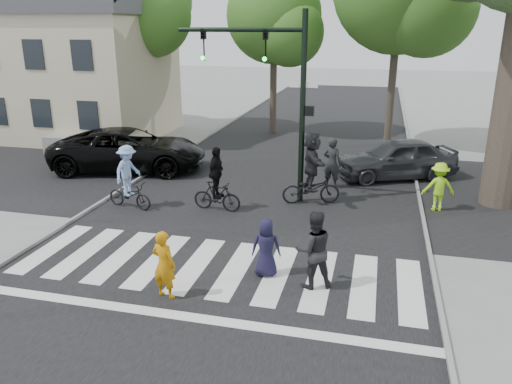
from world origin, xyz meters
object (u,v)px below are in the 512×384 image
traffic_signal (276,81)px  pedestrian_adult (313,249)px  pedestrian_child (266,248)px  car_suv (129,150)px  cyclist_right (312,172)px  cyclist_left (129,181)px  cyclist_mid (217,185)px  car_grey (396,158)px  pedestrian_woman (164,265)px

traffic_signal → pedestrian_adult: traffic_signal is taller
traffic_signal → pedestrian_child: bearing=-80.3°
car_suv → cyclist_right: bearing=-118.4°
pedestrian_adult → cyclist_left: bearing=-53.0°
cyclist_mid → car_grey: (5.46, 4.97, -0.07)m
car_suv → pedestrian_child: bearing=-147.8°
cyclist_left → cyclist_mid: 2.79m
cyclist_right → traffic_signal: bearing=175.0°
car_suv → pedestrian_adult: bearing=-144.7°
traffic_signal → cyclist_right: bearing=-5.0°
cyclist_mid → cyclist_left: bearing=-170.8°
car_grey → pedestrian_woman: bearing=-49.5°
pedestrian_adult → car_suv: size_ratio=0.30×
traffic_signal → car_grey: traffic_signal is taller
pedestrian_adult → pedestrian_child: bearing=-36.3°
cyclist_mid → pedestrian_adult: bearing=-48.8°
pedestrian_adult → car_suv: bearing=-65.5°
pedestrian_woman → car_suv: (-5.41, 8.83, 0.07)m
cyclist_left → cyclist_right: (5.51, 1.82, 0.17)m
cyclist_mid → cyclist_right: size_ratio=0.86×
pedestrian_child → traffic_signal: bearing=-89.8°
car_grey → cyclist_left: bearing=-80.7°
pedestrian_adult → car_grey: pedestrian_adult is taller
cyclist_right → pedestrian_adult: bearing=-81.6°
car_suv → pedestrian_woman: bearing=-161.0°
cyclist_mid → car_grey: 7.39m
pedestrian_adult → cyclist_right: cyclist_right is taller
pedestrian_child → pedestrian_adult: bearing=157.4°
traffic_signal → car_suv: bearing=162.0°
cyclist_right → cyclist_left: bearing=-161.7°
traffic_signal → pedestrian_adult: size_ratio=3.36×
pedestrian_adult → cyclist_left: cyclist_left is taller
cyclist_left → pedestrian_woman: bearing=-55.4°
traffic_signal → cyclist_left: 5.59m
traffic_signal → pedestrian_woman: traffic_signal is taller
pedestrian_child → car_grey: 9.28m
cyclist_right → car_suv: cyclist_right is taller
pedestrian_adult → pedestrian_woman: bearing=-1.0°
cyclist_left → car_grey: 9.84m
traffic_signal → pedestrian_child: size_ratio=4.32×
pedestrian_adult → cyclist_mid: cyclist_mid is taller
traffic_signal → pedestrian_woman: size_ratio=3.94×
pedestrian_woman → pedestrian_child: size_ratio=1.10×
traffic_signal → cyclist_right: traffic_signal is taller
pedestrian_child → car_grey: car_grey is taller
pedestrian_woman → cyclist_left: bearing=-42.9°
car_suv → car_grey: car_suv is taller
cyclist_right → car_suv: 7.89m
pedestrian_adult → car_suv: pedestrian_adult is taller
cyclist_left → cyclist_right: bearing=18.3°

